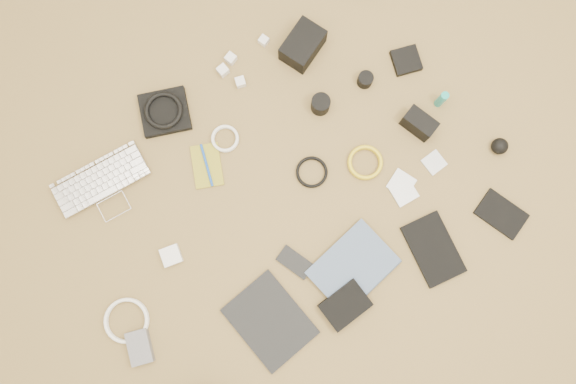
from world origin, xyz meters
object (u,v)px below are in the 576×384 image
phone (295,262)px  paperback (374,289)px  dslr_camera (303,45)px  laptop (107,192)px  tablet (270,321)px

phone → paperback: 0.27m
dslr_camera → phone: bearing=-148.3°
paperback → laptop: bearing=27.0°
tablet → paperback: size_ratio=1.02×
dslr_camera → tablet: (-0.58, -0.70, -0.04)m
phone → dslr_camera: bearing=33.7°
tablet → phone: (0.17, 0.11, -0.00)m
laptop → paperback: size_ratio=1.23×
laptop → phone: bearing=-49.5°
tablet → phone: size_ratio=2.27×
tablet → paperback: 0.35m
phone → laptop: bearing=105.3°
dslr_camera → phone: dslr_camera is taller
tablet → phone: tablet is taller
dslr_camera → phone: (-0.41, -0.59, -0.04)m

